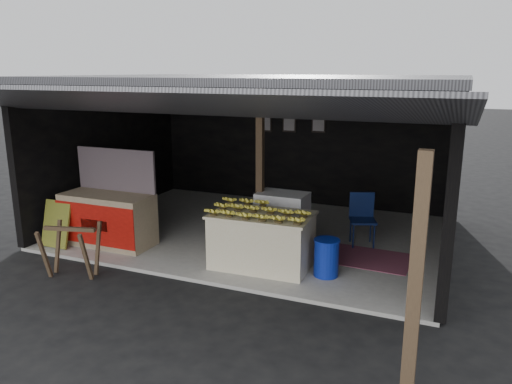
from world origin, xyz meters
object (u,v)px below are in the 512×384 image
at_px(neighbor_stall, 108,217).
at_px(sawhorse, 71,246).
at_px(white_crate, 282,219).
at_px(plastic_chair, 362,214).
at_px(water_barrel, 326,258).
at_px(banana_table, 262,240).

height_order(neighbor_stall, sawhorse, neighbor_stall).
xyz_separation_m(white_crate, plastic_chair, (1.29, 0.64, 0.07)).
distance_m(white_crate, sawhorse, 3.54).
distance_m(water_barrel, plastic_chair, 1.69).
distance_m(banana_table, neighbor_stall, 2.94).
distance_m(neighbor_stall, plastic_chair, 4.55).
height_order(white_crate, sawhorse, white_crate).
bearing_deg(banana_table, sawhorse, -153.58).
relative_size(banana_table, white_crate, 1.68).
relative_size(neighbor_stall, water_barrel, 3.07).
distance_m(neighbor_stall, sawhorse, 1.37).
bearing_deg(banana_table, water_barrel, -0.70).
relative_size(sawhorse, plastic_chair, 0.93).
height_order(white_crate, plastic_chair, white_crate).
distance_m(white_crate, water_barrel, 1.50).
relative_size(banana_table, water_barrel, 2.94).
relative_size(white_crate, water_barrel, 1.75).
xyz_separation_m(banana_table, water_barrel, (1.05, 0.03, -0.16)).
bearing_deg(sawhorse, neighbor_stall, 90.33).
bearing_deg(water_barrel, banana_table, -178.59).
bearing_deg(banana_table, plastic_chair, 51.27).
xyz_separation_m(banana_table, neighbor_stall, (-2.94, -0.08, 0.07)).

